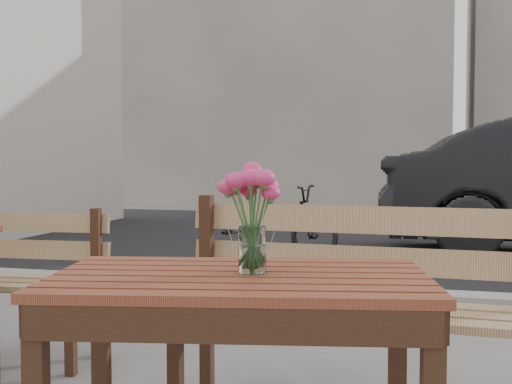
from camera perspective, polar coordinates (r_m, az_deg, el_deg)
street at (r=7.05m, az=11.35°, el=-5.90°), size 30.00×8.12×0.12m
backdrop_buildings at (r=16.47m, az=13.96°, el=11.61°), size 15.50×4.00×8.00m
main_table at (r=2.10m, az=-1.44°, el=-10.58°), size 1.31×0.92×0.74m
main_bench at (r=2.78m, az=8.79°, el=-8.01°), size 1.57×0.54×0.96m
main_vase at (r=2.07m, az=-0.35°, el=-1.10°), size 0.20×0.20×0.36m
bicycle at (r=7.18m, az=1.26°, el=-2.60°), size 1.63×0.74×0.83m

